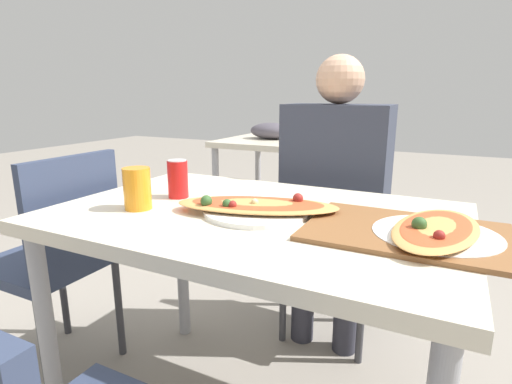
% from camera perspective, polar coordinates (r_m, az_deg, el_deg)
% --- Properties ---
extents(dining_table, '(1.17, 0.77, 0.75)m').
position_cam_1_polar(dining_table, '(1.19, -0.23, -6.52)').
color(dining_table, beige).
rests_on(dining_table, ground_plane).
extents(chair_far_seated, '(0.40, 0.40, 0.88)m').
position_cam_1_polar(chair_far_seated, '(1.86, 11.74, -4.44)').
color(chair_far_seated, '#2D3851').
rests_on(chair_far_seated, ground_plane).
extents(chair_side_left, '(0.40, 0.40, 0.88)m').
position_cam_1_polar(chair_side_left, '(1.67, -26.45, -7.73)').
color(chair_side_left, '#2D3851').
rests_on(chair_side_left, ground_plane).
extents(person_seated, '(0.43, 0.25, 1.23)m').
position_cam_1_polar(person_seated, '(1.70, 11.15, 1.52)').
color(person_seated, '#2D2D38').
rests_on(person_seated, ground_plane).
extents(pizza_main, '(0.50, 0.31, 0.06)m').
position_cam_1_polar(pizza_main, '(1.14, 0.07, -2.14)').
color(pizza_main, white).
rests_on(pizza_main, dining_table).
extents(soda_can, '(0.07, 0.07, 0.12)m').
position_cam_1_polar(soda_can, '(1.33, -11.11, 1.85)').
color(soda_can, red).
rests_on(soda_can, dining_table).
extents(drink_glass, '(0.08, 0.08, 0.12)m').
position_cam_1_polar(drink_glass, '(1.23, -16.60, 0.48)').
color(drink_glass, orange).
rests_on(drink_glass, dining_table).
extents(serving_tray, '(0.47, 0.33, 0.01)m').
position_cam_1_polar(serving_tray, '(1.04, 20.57, -5.37)').
color(serving_tray, brown).
rests_on(serving_tray, dining_table).
extents(pizza_second, '(0.29, 0.39, 0.06)m').
position_cam_1_polar(pizza_second, '(1.04, 24.29, -5.17)').
color(pizza_second, white).
rests_on(pizza_second, dining_table).
extents(background_table, '(1.10, 0.80, 0.87)m').
position_cam_1_polar(background_table, '(3.00, 5.26, 6.34)').
color(background_table, beige).
rests_on(background_table, ground_plane).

